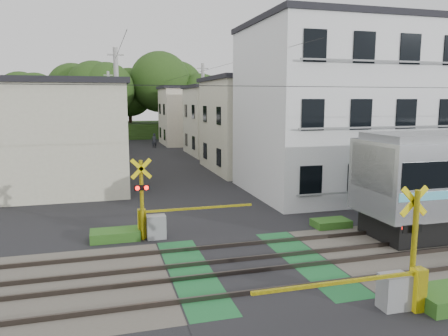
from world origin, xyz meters
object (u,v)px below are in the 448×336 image
object	(u,v)px
crossing_signal_near	(399,282)
pedestrian	(154,141)
apartment_block	(340,109)
crossing_signal_far	(154,220)

from	to	relation	value
crossing_signal_near	pedestrian	bearing A→B (deg)	92.17
crossing_signal_near	pedestrian	xyz separation A→B (m)	(-1.46, 38.37, 0.08)
pedestrian	apartment_block	bearing A→B (deg)	105.64
apartment_block	crossing_signal_near	bearing A→B (deg)	-114.22
crossing_signal_far	apartment_block	distance (m)	13.14
crossing_signal_far	pedestrian	distance (m)	31.28
crossing_signal_near	pedestrian	distance (m)	38.40
crossing_signal_far	crossing_signal_near	bearing A→B (deg)	-54.71
crossing_signal_far	pedestrian	world-z (taller)	crossing_signal_far
apartment_block	pedestrian	distance (m)	26.56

